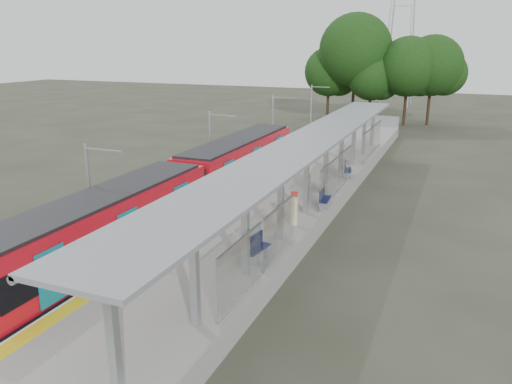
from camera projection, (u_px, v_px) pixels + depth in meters
ground at (109, 372)px, 15.41m from camera, size 200.00×200.00×0.00m
trackbed at (241, 187)px, 34.73m from camera, size 3.00×70.00×0.24m
platform at (303, 189)px, 32.97m from camera, size 6.00×50.00×1.00m
tactile_strip at (267, 178)px, 33.76m from camera, size 0.60×50.00×0.02m
end_fence at (371, 120)px, 54.74m from camera, size 6.00×0.10×1.20m
train at (186, 188)px, 27.59m from camera, size 2.74×27.60×3.62m
canopy at (312, 146)px, 27.94m from camera, size 3.27×38.00×3.66m
tree_cluster at (378, 62)px, 61.37m from camera, size 19.38×9.38×13.44m
catenary_masts at (211, 149)px, 33.67m from camera, size 2.08×48.16×5.40m
bench_near at (256, 247)px, 20.90m from camera, size 0.66×1.58×1.05m
bench_mid at (324, 197)px, 27.66m from camera, size 0.57×1.49×1.00m
bench_far at (346, 169)px, 33.98m from camera, size 0.73×1.53×1.01m
info_pillar_near at (294, 210)px, 24.84m from camera, size 0.39×0.39×1.73m
info_pillar_far at (308, 173)px, 31.46m from camera, size 0.45×0.45×1.98m
litter_bin at (307, 182)px, 31.01m from camera, size 0.52×0.52×0.93m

